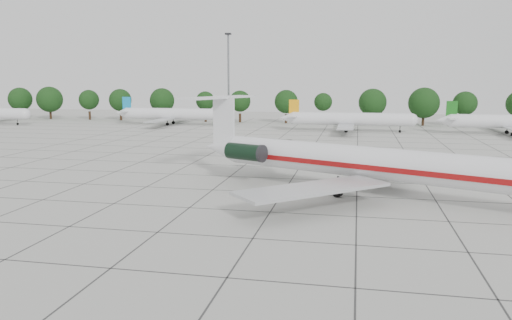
# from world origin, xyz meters

# --- Properties ---
(ground) EXTENTS (260.00, 260.00, 0.00)m
(ground) POSITION_xyz_m (0.00, 0.00, 0.00)
(ground) COLOR beige
(ground) RESTS_ON ground
(apron_joints) EXTENTS (170.00, 170.00, 0.02)m
(apron_joints) POSITION_xyz_m (0.00, 15.00, 0.01)
(apron_joints) COLOR #383838
(apron_joints) RESTS_ON ground
(main_airliner) EXTENTS (42.00, 31.60, 10.25)m
(main_airliner) POSITION_xyz_m (7.65, 1.55, 3.62)
(main_airliner) COLOR silver
(main_airliner) RESTS_ON ground
(bg_airliner_b) EXTENTS (28.24, 27.20, 7.40)m
(bg_airliner_b) POSITION_xyz_m (-40.71, 73.78, 2.91)
(bg_airliner_b) COLOR silver
(bg_airliner_b) RESTS_ON ground
(bg_airliner_c) EXTENTS (28.24, 27.20, 7.40)m
(bg_airliner_c) POSITION_xyz_m (6.14, 65.94, 2.91)
(bg_airliner_c) COLOR silver
(bg_airliner_c) RESTS_ON ground
(tree_line) EXTENTS (249.86, 8.44, 10.22)m
(tree_line) POSITION_xyz_m (-11.68, 85.00, 5.98)
(tree_line) COLOR #332114
(tree_line) RESTS_ON ground
(floodlight_mast) EXTENTS (1.60, 1.60, 25.45)m
(floodlight_mast) POSITION_xyz_m (-30.00, 92.00, 14.28)
(floodlight_mast) COLOR slate
(floodlight_mast) RESTS_ON ground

